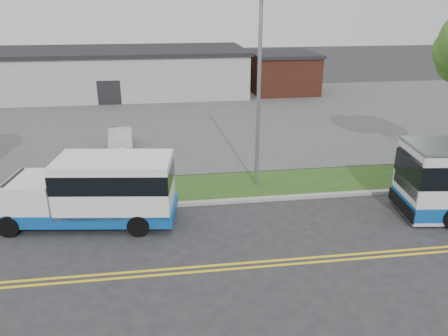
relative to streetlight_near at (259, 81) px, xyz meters
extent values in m
plane|color=#28282B|center=(-3.00, -2.73, -5.23)|extent=(140.00, 140.00, 0.00)
cube|color=yellow|center=(-3.00, -6.58, -5.23)|extent=(70.00, 0.12, 0.01)
cube|color=yellow|center=(-3.00, -6.88, -5.23)|extent=(70.00, 0.12, 0.01)
cube|color=#9E9B93|center=(-3.00, -1.63, -5.16)|extent=(80.00, 0.30, 0.15)
cube|color=#254717|center=(-3.00, 0.17, -5.18)|extent=(80.00, 3.30, 0.10)
cube|color=#4C4C4F|center=(-3.00, 14.27, -5.18)|extent=(80.00, 25.00, 0.10)
cube|color=#9E9E99|center=(-9.00, 24.27, -3.23)|extent=(25.00, 10.00, 4.00)
cube|color=black|center=(-9.00, 24.27, -1.06)|extent=(25.40, 10.40, 0.35)
cube|color=black|center=(-9.00, 19.32, -4.13)|extent=(2.00, 0.15, 2.20)
cube|color=brown|center=(7.50, 23.27, -3.43)|extent=(6.00, 7.00, 3.60)
cube|color=black|center=(7.50, 23.27, -1.48)|extent=(6.30, 7.30, 0.30)
cylinder|color=gray|center=(0.00, 0.07, -0.38)|extent=(0.18, 0.18, 9.50)
cube|color=#0D4897|center=(-7.59, -2.69, -4.66)|extent=(7.28, 3.28, 0.52)
cube|color=white|center=(-6.47, -2.84, -3.48)|extent=(4.82, 2.95, 2.17)
cube|color=black|center=(-6.47, -2.84, -3.12)|extent=(4.84, 3.00, 0.77)
cube|color=white|center=(-9.75, -2.40, -3.84)|extent=(2.14, 2.45, 1.24)
cube|color=black|center=(-10.51, -2.30, -3.63)|extent=(0.36, 1.96, 0.93)
cube|color=white|center=(-10.87, -2.26, -4.36)|extent=(1.30, 2.24, 0.57)
sphere|color=#FFD88C|center=(-11.28, -1.42, -4.41)|extent=(0.23, 0.23, 0.21)
cylinder|color=black|center=(-10.61, -3.42, -4.80)|extent=(0.90, 0.40, 0.87)
cylinder|color=black|center=(-10.31, -1.20, -4.80)|extent=(0.90, 0.40, 0.87)
cylinder|color=black|center=(-5.59, -4.08, -4.80)|extent=(0.90, 0.40, 0.87)
cylinder|color=black|center=(-5.30, -1.87, -4.80)|extent=(0.90, 0.40, 0.87)
cube|color=black|center=(5.60, -3.85, -3.28)|extent=(0.39, 2.36, 1.65)
cube|color=black|center=(5.53, -3.84, -4.77)|extent=(0.44, 2.57, 0.51)
cylinder|color=black|center=(7.33, -2.83, -4.74)|extent=(1.02, 0.45, 0.99)
imported|color=#B8BAC0|center=(-7.05, 6.50, -4.47)|extent=(1.65, 4.11, 1.33)
camera|label=1|loc=(-4.39, -19.50, 3.44)|focal=35.00mm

